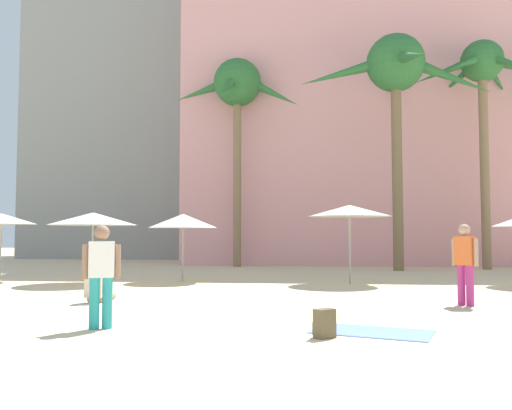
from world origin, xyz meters
TOP-DOWN VIEW (x-y plane):
  - ground at (0.00, 0.00)m, footprint 120.00×120.00m
  - hotel_pink at (3.65, 26.41)m, footprint 18.95×9.62m
  - hotel_tower_gray at (-9.25, 33.78)m, footprint 18.51×11.26m
  - palm_tree_left at (-2.71, 20.66)m, footprint 6.38×6.27m
  - palm_tree_center at (4.66, 18.38)m, footprint 8.34×8.38m
  - palm_tree_right at (8.69, 19.63)m, footprint 6.40×5.72m
  - cafe_umbrella_0 at (-5.91, 10.98)m, footprint 2.75×2.75m
  - cafe_umbrella_2 at (-3.27, 11.99)m, footprint 2.26×2.26m
  - cafe_umbrella_3 at (2.10, 11.66)m, footprint 2.60×2.60m
  - cafe_umbrella_4 at (-9.20, 11.36)m, footprint 2.21×2.21m
  - beach_towel at (1.85, 3.26)m, footprint 2.00×1.54m
  - backpack at (1.10, 2.71)m, footprint 0.35×0.35m
  - person_mid_left at (4.18, 6.68)m, footprint 0.49×0.50m
  - person_mid_right at (-2.43, 3.11)m, footprint 0.59×0.35m
  - person_near_left at (-3.86, 6.45)m, footprint 0.42×0.91m

SIDE VIEW (x-z plane):
  - ground at x=0.00m, z-range 0.00..0.00m
  - beach_towel at x=1.85m, z-range 0.00..0.01m
  - backpack at x=1.10m, z-range -0.01..0.41m
  - person_near_left at x=-3.86m, z-range -0.14..0.80m
  - person_mid_right at x=-2.43m, z-range 0.08..1.73m
  - person_mid_left at x=4.18m, z-range 0.08..1.82m
  - cafe_umbrella_2 at x=-3.27m, z-range 0.87..3.08m
  - cafe_umbrella_0 at x=-5.91m, z-range 0.91..3.13m
  - cafe_umbrella_4 at x=-9.20m, z-range 0.93..3.16m
  - cafe_umbrella_3 at x=2.10m, z-range 1.04..3.49m
  - palm_tree_center at x=4.66m, z-range 3.43..13.79m
  - palm_tree_left at x=-2.71m, z-range 3.50..13.77m
  - palm_tree_right at x=8.69m, z-range 3.47..13.86m
  - hotel_pink at x=3.65m, z-range 0.00..18.66m
  - hotel_tower_gray at x=-9.25m, z-range 0.00..24.83m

